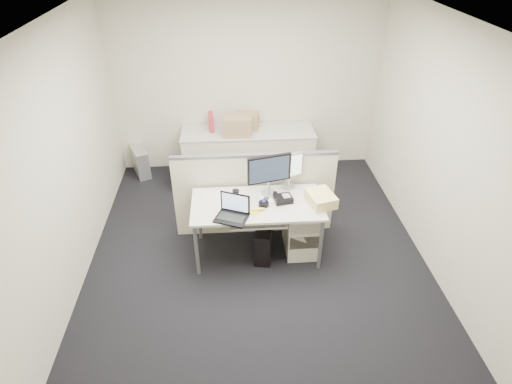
{
  "coord_description": "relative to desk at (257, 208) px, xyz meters",
  "views": [
    {
      "loc": [
        -0.3,
        -4.0,
        3.49
      ],
      "look_at": [
        -0.0,
        0.15,
        0.79
      ],
      "focal_mm": 30.0,
      "sensor_mm": 36.0,
      "label": 1
    }
  ],
  "objects": [
    {
      "name": "manila_folders",
      "position": [
        0.72,
        -0.05,
        0.13
      ],
      "size": [
        0.35,
        0.4,
        0.13
      ],
      "primitive_type": "cube",
      "rotation": [
        0.0,
        0.0,
        0.25
      ],
      "color": "#F3DA83",
      "rests_on": "desk"
    },
    {
      "name": "drawer_pedestal",
      "position": [
        0.55,
        0.05,
        -0.34
      ],
      "size": [
        0.4,
        0.55,
        0.65
      ],
      "primitive_type": "cube",
      "color": "beige",
      "rests_on": "floor"
    },
    {
      "name": "sticky_pad",
      "position": [
        -0.05,
        -0.18,
        0.07
      ],
      "size": [
        0.11,
        0.11,
        0.01
      ],
      "primitive_type": "cube",
      "rotation": [
        0.0,
        0.0,
        0.38
      ],
      "color": "yellow",
      "rests_on": "desk"
    },
    {
      "name": "cardboard_box_left",
      "position": [
        -0.16,
        1.81,
        0.21
      ],
      "size": [
        0.42,
        0.32,
        0.31
      ],
      "primitive_type": "cube",
      "rotation": [
        0.0,
        0.0,
        -0.03
      ],
      "color": "tan",
      "rests_on": "back_counter"
    },
    {
      "name": "pc_tower_spare_dark",
      "position": [
        -1.05,
        1.63,
        -0.45
      ],
      "size": [
        0.27,
        0.48,
        0.42
      ],
      "primitive_type": "cube",
      "rotation": [
        0.0,
        0.0,
        0.2
      ],
      "color": "black",
      "rests_on": "floor"
    },
    {
      "name": "pc_tower_spare_silver",
      "position": [
        -1.7,
        2.03,
        -0.44
      ],
      "size": [
        0.35,
        0.51,
        0.44
      ],
      "primitive_type": "cube",
      "rotation": [
        0.0,
        0.0,
        0.39
      ],
      "color": "#B7B7BC",
      "rests_on": "floor"
    },
    {
      "name": "wall_front",
      "position": [
        0.0,
        -2.25,
        0.69
      ],
      "size": [
        4.0,
        0.02,
        2.7
      ],
      "primitive_type": "cube",
      "color": "beige",
      "rests_on": "ground"
    },
    {
      "name": "monitor_small",
      "position": [
        0.4,
        0.32,
        0.28
      ],
      "size": [
        0.4,
        0.3,
        0.44
      ],
      "primitive_type": "cube",
      "rotation": [
        0.0,
        0.0,
        0.39
      ],
      "color": "#B7B7BC",
      "rests_on": "desk"
    },
    {
      "name": "keyboard_tray",
      "position": [
        0.0,
        -0.18,
        -0.04
      ],
      "size": [
        0.62,
        0.32,
        0.02
      ],
      "primitive_type": "cube",
      "color": "beige",
      "rests_on": "desk"
    },
    {
      "name": "desk",
      "position": [
        0.0,
        0.0,
        0.0
      ],
      "size": [
        1.5,
        0.75,
        0.73
      ],
      "color": "beige",
      "rests_on": "floor"
    },
    {
      "name": "ceiling",
      "position": [
        0.0,
        0.0,
        2.04
      ],
      "size": [
        4.0,
        4.5,
        0.01
      ],
      "primitive_type": "cube",
      "color": "white",
      "rests_on": "ground"
    },
    {
      "name": "floor",
      "position": [
        0.0,
        0.0,
        -0.67
      ],
      "size": [
        4.0,
        4.5,
        0.01
      ],
      "primitive_type": "cube",
      "color": "black",
      "rests_on": "ground"
    },
    {
      "name": "cellphone",
      "position": [
        0.1,
        0.05,
        0.07
      ],
      "size": [
        0.1,
        0.12,
        0.01
      ],
      "primitive_type": "cube",
      "rotation": [
        0.0,
        0.0,
        -0.44
      ],
      "color": "black",
      "rests_on": "desk"
    },
    {
      "name": "laptop",
      "position": [
        -0.3,
        -0.28,
        0.19
      ],
      "size": [
        0.41,
        0.36,
        0.25
      ],
      "primitive_type": "cube",
      "rotation": [
        0.0,
        0.0,
        -0.4
      ],
      "color": "black",
      "rests_on": "desk"
    },
    {
      "name": "wall_left",
      "position": [
        -2.0,
        0.0,
        0.69
      ],
      "size": [
        0.02,
        4.5,
        2.7
      ],
      "primitive_type": "cube",
      "color": "beige",
      "rests_on": "ground"
    },
    {
      "name": "pc_tower_desk",
      "position": [
        0.08,
        -0.05,
        -0.45
      ],
      "size": [
        0.27,
        0.49,
        0.43
      ],
      "primitive_type": "cube",
      "rotation": [
        0.0,
        0.0,
        -0.19
      ],
      "color": "black",
      "rests_on": "floor"
    },
    {
      "name": "wall_right",
      "position": [
        2.0,
        0.0,
        0.69
      ],
      "size": [
        0.02,
        4.5,
        2.7
      ],
      "primitive_type": "cube",
      "color": "beige",
      "rests_on": "ground"
    },
    {
      "name": "banana",
      "position": [
        0.0,
        -0.15,
        0.08
      ],
      "size": [
        0.17,
        0.07,
        0.04
      ],
      "primitive_type": "ellipsoid",
      "rotation": [
        0.0,
        0.0,
        0.17
      ],
      "color": "yellow",
      "rests_on": "desk"
    },
    {
      "name": "red_binder",
      "position": [
        -0.55,
        2.03,
        0.19
      ],
      "size": [
        0.09,
        0.29,
        0.26
      ],
      "primitive_type": "cube",
      "rotation": [
        0.0,
        0.0,
        0.09
      ],
      "color": "#A32438",
      "rests_on": "back_counter"
    },
    {
      "name": "cubicle_partition",
      "position": [
        0.0,
        0.45,
        -0.11
      ],
      "size": [
        2.0,
        0.06,
        1.1
      ],
      "primitive_type": "cube",
      "color": "beige",
      "rests_on": "floor"
    },
    {
      "name": "keyboard",
      "position": [
        0.05,
        -0.14,
        -0.02
      ],
      "size": [
        0.51,
        0.2,
        0.03
      ],
      "primitive_type": "cube",
      "rotation": [
        0.0,
        0.0,
        0.03
      ],
      "color": "black",
      "rests_on": "keyboard_tray"
    },
    {
      "name": "cardboard_box_right",
      "position": [
        0.0,
        2.05,
        0.18
      ],
      "size": [
        0.37,
        0.31,
        0.24
      ],
      "primitive_type": "cube",
      "rotation": [
        0.0,
        0.0,
        -0.17
      ],
      "color": "tan",
      "rests_on": "back_counter"
    },
    {
      "name": "monitor_main",
      "position": [
        0.15,
        0.18,
        0.32
      ],
      "size": [
        0.54,
        0.31,
        0.51
      ],
      "primitive_type": "cube",
      "rotation": [
        0.0,
        0.0,
        0.24
      ],
      "color": "black",
      "rests_on": "desk"
    },
    {
      "name": "wall_back",
      "position": [
        0.0,
        2.25,
        0.69
      ],
      "size": [
        4.0,
        0.02,
        2.7
      ],
      "primitive_type": "cube",
      "color": "beige",
      "rests_on": "ground"
    },
    {
      "name": "trackball",
      "position": [
        0.07,
        -0.05,
        0.09
      ],
      "size": [
        0.13,
        0.13,
        0.05
      ],
      "primitive_type": "cylinder",
      "rotation": [
        0.0,
        0.0,
        -0.11
      ],
      "color": "black",
      "rests_on": "desk"
    },
    {
      "name": "travel_mug",
      "position": [
        -0.24,
        0.02,
        0.15
      ],
      "size": [
        0.1,
        0.1,
        0.16
      ],
      "primitive_type": "cylinder",
      "rotation": [
        0.0,
        0.0,
        -0.32
      ],
      "color": "black",
      "rests_on": "desk"
    },
    {
      "name": "paper_stack",
      "position": [
        0.15,
        0.12,
        0.07
      ],
      "size": [
        0.21,
        0.26,
        0.01
      ],
      "primitive_type": "cube",
      "rotation": [
        0.0,
        0.0,
        0.02
      ],
      "color": "white",
      "rests_on": "desk"
    },
    {
      "name": "back_counter",
      "position": [
        0.0,
        1.93,
        -0.3
      ],
      "size": [
        2.0,
        0.6,
        0.72
      ],
      "primitive_type": "cube",
      "color": "beige",
      "rests_on": "floor"
    },
    {
      "name": "desk_phone",
      "position": [
        0.3,
        0.02,
        0.1
      ],
      "size": [
        0.23,
        0.2,
        0.06
      ],
      "primitive_type": "cube",
      "rotation": [
        0.0,
        0.0,
        0.19
      ],
      "color": "black",
      "rests_on": "desk"
    }
  ]
}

